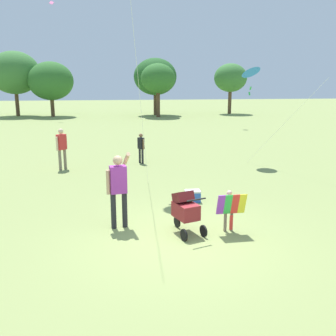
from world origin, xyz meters
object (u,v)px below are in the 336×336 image
cooler_box (193,196)px  person_sitting_far (141,146)px  child_with_butterfly_kite (229,207)px  kite_orange_delta (251,73)px  person_adult_flyer (118,185)px  person_red_shirt (62,145)px  stroller (185,208)px

cooler_box → person_sitting_far: bearing=102.1°
cooler_box → child_with_butterfly_kite: bearing=-79.9°
child_with_butterfly_kite → kite_orange_delta: kite_orange_delta is taller
kite_orange_delta → cooler_box: (-3.41, -5.15, -3.64)m
kite_orange_delta → person_sitting_far: 5.55m
person_adult_flyer → person_sitting_far: (0.97, 7.35, -0.32)m
person_adult_flyer → person_sitting_far: person_adult_flyer is taller
person_adult_flyer → person_sitting_far: size_ratio=1.45×
person_red_shirt → person_sitting_far: bearing=13.3°
child_with_butterfly_kite → cooler_box: bearing=100.1°
person_adult_flyer → cooler_box: size_ratio=4.20×
child_with_butterfly_kite → person_adult_flyer: 2.70m
kite_orange_delta → person_red_shirt: size_ratio=2.47×
kite_orange_delta → person_sitting_far: bearing=174.7°
person_adult_flyer → kite_orange_delta: kite_orange_delta is taller
stroller → cooler_box: 2.44m
child_with_butterfly_kite → person_red_shirt: bearing=123.9°
stroller → person_adult_flyer: bearing=160.6°
stroller → kite_orange_delta: (4.04, 7.46, 3.21)m
kite_orange_delta → person_adult_flyer: bearing=-128.9°
child_with_butterfly_kite → stroller: (-1.05, 0.06, -0.02)m
child_with_butterfly_kite → person_red_shirt: 8.68m
person_sitting_far → cooler_box: (1.20, -5.58, -0.59)m
person_red_shirt → person_sitting_far: (3.21, 0.76, -0.21)m
person_adult_flyer → kite_orange_delta: size_ratio=0.46×
kite_orange_delta → cooler_box: bearing=-123.6°
stroller → kite_orange_delta: kite_orange_delta is taller
person_sitting_far → cooler_box: size_ratio=2.89×
child_with_butterfly_kite → person_sitting_far: person_sitting_far is taller
child_with_butterfly_kite → kite_orange_delta: size_ratio=0.25×
person_adult_flyer → person_red_shirt: (-2.24, 6.59, -0.11)m
stroller → person_sitting_far: size_ratio=0.86×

